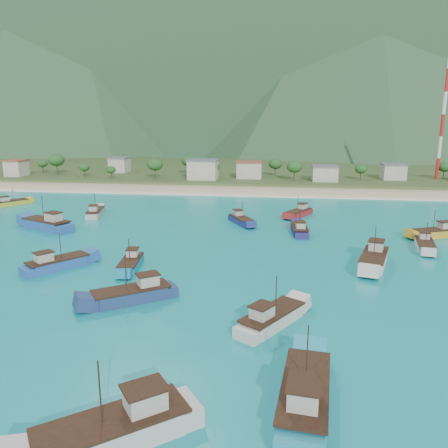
# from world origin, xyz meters

# --- Properties ---
(ground) EXTENTS (600.00, 600.00, 0.00)m
(ground) POSITION_xyz_m (0.00, 0.00, 0.00)
(ground) COLOR #0C8589
(ground) RESTS_ON ground
(beach) EXTENTS (400.00, 18.00, 1.20)m
(beach) POSITION_xyz_m (0.00, 79.00, 0.00)
(beach) COLOR beige
(beach) RESTS_ON ground
(land) EXTENTS (400.00, 110.00, 2.40)m
(land) POSITION_xyz_m (0.00, 140.00, 0.00)
(land) COLOR #385123
(land) RESTS_ON ground
(surf_line) EXTENTS (400.00, 2.50, 0.08)m
(surf_line) POSITION_xyz_m (0.00, 69.50, 0.00)
(surf_line) COLOR white
(surf_line) RESTS_ON ground
(mountains) EXTENTS (1520.00, 440.00, 260.00)m
(mountains) POSITION_xyz_m (-18.31, 403.81, 106.83)
(mountains) COLOR slate
(mountains) RESTS_ON ground
(village) EXTENTS (223.56, 28.74, 7.39)m
(village) POSITION_xyz_m (13.95, 100.99, 4.64)
(village) COLOR beige
(village) RESTS_ON ground
(vegetation) EXTENTS (278.66, 25.84, 8.66)m
(vegetation) POSITION_xyz_m (-5.43, 103.20, 5.18)
(vegetation) COLOR #235623
(vegetation) RESTS_ON ground
(radio_tower) EXTENTS (1.20, 1.20, 47.44)m
(radio_tower) POSITION_xyz_m (61.64, 108.00, 25.32)
(radio_tower) COLOR red
(radio_tower) RESTS_ON ground
(boat_0) EXTENTS (11.93, 10.32, 7.24)m
(boat_0) POSITION_xyz_m (-6.67, -39.12, 0.92)
(boat_0) COLOR beige
(boat_0) RESTS_ON ground
(boat_2) EXTENTS (10.92, 9.05, 6.54)m
(boat_2) POSITION_xyz_m (-14.10, -14.25, 0.80)
(boat_2) COLOR navy
(boat_2) RESTS_ON ground
(boat_5) EXTENTS (3.87, 9.31, 5.34)m
(boat_5) POSITION_xyz_m (-18.97, -1.54, 0.58)
(boat_5) COLOR #1183A8
(boat_5) RESTS_ON ground
(boat_6) EXTENTS (8.84, 10.29, 6.23)m
(boat_6) POSITION_xyz_m (-30.33, -3.71, 0.74)
(boat_6) COLOR #2556A7
(boat_6) RESTS_ON ground
(boat_7) EXTENTS (4.38, 9.67, 5.51)m
(boat_7) POSITION_xyz_m (30.68, 16.09, 0.61)
(boat_7) COLOR beige
(boat_7) RESTS_ON ground
(boat_8) EXTENTS (13.55, 9.04, 7.76)m
(boat_8) POSITION_xyz_m (-45.53, 20.44, 1.02)
(boat_8) COLOR #24559F
(boat_8) RESTS_ON ground
(boat_10) EXTENTS (7.20, 9.88, 5.73)m
(boat_10) POSITION_xyz_m (8.71, 41.89, 0.65)
(boat_10) COLOR maroon
(boat_10) RESTS_ON ground
(boat_12) EXTENTS (6.83, 12.45, 7.05)m
(boat_12) POSITION_xyz_m (19.60, 5.02, 0.89)
(boat_12) COLOR silver
(boat_12) RESTS_ON ground
(boat_16) EXTENTS (4.95, 12.64, 7.28)m
(boat_16) POSITION_xyz_m (6.94, -33.39, 0.93)
(boat_16) COLOR teal
(boat_16) RESTS_ON ground
(boat_18) EXTENTS (6.92, 9.66, 5.59)m
(boat_18) POSITION_xyz_m (-4.72, 31.97, 0.62)
(boat_18) COLOR navy
(boat_18) RESTS_ON ground
(boat_19) EXTENTS (5.20, 10.43, 5.92)m
(boat_19) POSITION_xyz_m (-41.21, 35.26, 0.68)
(boat_19) COLOR #BAAFA8
(boat_19) RESTS_ON ground
(boat_21) EXTENTS (3.59, 9.86, 5.71)m
(boat_21) POSITION_xyz_m (8.27, 24.43, 0.65)
(boat_21) COLOR navy
(boat_21) RESTS_ON ground
(boat_24) EXTENTS (10.55, 6.78, 6.02)m
(boat_24) POSITION_xyz_m (35.55, 25.29, 0.70)
(boat_24) COLOR gold
(boat_24) RESTS_ON ground
(boat_25) EXTENTS (7.20, 9.21, 5.42)m
(boat_25) POSITION_xyz_m (-70.10, 45.08, 0.59)
(boat_25) COLOR gold
(boat_25) RESTS_ON ground
(boat_27) EXTENTS (8.13, 10.37, 6.11)m
(boat_27) POSITION_xyz_m (3.83, -18.85, 0.72)
(boat_27) COLOR beige
(boat_27) RESTS_ON ground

